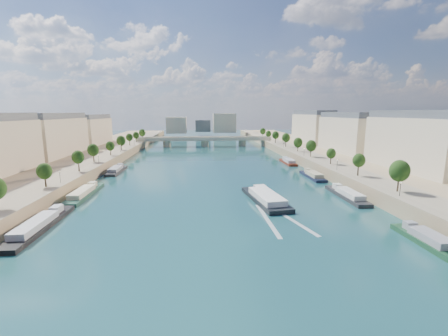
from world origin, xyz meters
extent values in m
plane|color=#0C3537|center=(0.00, 100.00, 0.00)|extent=(700.00, 700.00, 0.00)
cube|color=#9E8460|center=(-72.00, 100.00, 2.50)|extent=(44.00, 520.00, 5.00)
cube|color=#9E8460|center=(72.00, 100.00, 2.50)|extent=(44.00, 520.00, 5.00)
cube|color=gray|center=(-57.00, 100.00, 5.05)|extent=(14.00, 520.00, 0.10)
cube|color=gray|center=(57.00, 100.00, 5.05)|extent=(14.00, 520.00, 0.10)
cylinder|color=#382B1E|center=(-55.00, 66.00, 6.91)|extent=(0.50, 0.50, 3.82)
ellipsoid|color=#163311|center=(-55.00, 66.00, 10.50)|extent=(4.80, 4.80, 5.52)
cylinder|color=#382B1E|center=(-55.00, 90.00, 6.91)|extent=(0.50, 0.50, 3.82)
ellipsoid|color=#163311|center=(-55.00, 90.00, 10.50)|extent=(4.80, 4.80, 5.52)
cylinder|color=#382B1E|center=(-55.00, 114.00, 6.91)|extent=(0.50, 0.50, 3.82)
ellipsoid|color=#163311|center=(-55.00, 114.00, 10.50)|extent=(4.80, 4.80, 5.52)
cylinder|color=#382B1E|center=(-55.00, 138.00, 6.91)|extent=(0.50, 0.50, 3.82)
ellipsoid|color=#163311|center=(-55.00, 138.00, 10.50)|extent=(4.80, 4.80, 5.52)
cylinder|color=#382B1E|center=(-55.00, 162.00, 6.91)|extent=(0.50, 0.50, 3.82)
ellipsoid|color=#163311|center=(-55.00, 162.00, 10.50)|extent=(4.80, 4.80, 5.52)
cylinder|color=#382B1E|center=(-55.00, 186.00, 6.91)|extent=(0.50, 0.50, 3.82)
ellipsoid|color=#163311|center=(-55.00, 186.00, 10.50)|extent=(4.80, 4.80, 5.52)
cylinder|color=#382B1E|center=(-55.00, 210.00, 6.91)|extent=(0.50, 0.50, 3.82)
ellipsoid|color=#163311|center=(-55.00, 210.00, 10.50)|extent=(4.80, 4.80, 5.52)
cylinder|color=#382B1E|center=(-55.00, 234.00, 6.91)|extent=(0.50, 0.50, 3.82)
ellipsoid|color=#163311|center=(-55.00, 234.00, 10.50)|extent=(4.80, 4.80, 5.52)
cylinder|color=#382B1E|center=(55.00, 50.00, 6.91)|extent=(0.50, 0.50, 3.82)
ellipsoid|color=#163311|center=(55.00, 50.00, 10.50)|extent=(4.80, 4.80, 5.52)
cylinder|color=#382B1E|center=(55.00, 74.00, 6.91)|extent=(0.50, 0.50, 3.82)
ellipsoid|color=#163311|center=(55.00, 74.00, 10.50)|extent=(4.80, 4.80, 5.52)
cylinder|color=#382B1E|center=(55.00, 98.00, 6.91)|extent=(0.50, 0.50, 3.82)
ellipsoid|color=#163311|center=(55.00, 98.00, 10.50)|extent=(4.80, 4.80, 5.52)
cylinder|color=#382B1E|center=(55.00, 122.00, 6.91)|extent=(0.50, 0.50, 3.82)
ellipsoid|color=#163311|center=(55.00, 122.00, 10.50)|extent=(4.80, 4.80, 5.52)
cylinder|color=#382B1E|center=(55.00, 146.00, 6.91)|extent=(0.50, 0.50, 3.82)
ellipsoid|color=#163311|center=(55.00, 146.00, 10.50)|extent=(4.80, 4.80, 5.52)
cylinder|color=#382B1E|center=(55.00, 170.00, 6.91)|extent=(0.50, 0.50, 3.82)
ellipsoid|color=#163311|center=(55.00, 170.00, 10.50)|extent=(4.80, 4.80, 5.52)
cylinder|color=#382B1E|center=(55.00, 194.00, 6.91)|extent=(0.50, 0.50, 3.82)
ellipsoid|color=#163311|center=(55.00, 194.00, 10.50)|extent=(4.80, 4.80, 5.52)
cylinder|color=#382B1E|center=(55.00, 218.00, 6.91)|extent=(0.50, 0.50, 3.82)
ellipsoid|color=#163311|center=(55.00, 218.00, 10.50)|extent=(4.80, 4.80, 5.52)
cylinder|color=#382B1E|center=(55.00, 242.00, 6.91)|extent=(0.50, 0.50, 3.82)
ellipsoid|color=#163311|center=(55.00, 242.00, 10.50)|extent=(4.80, 4.80, 5.52)
cylinder|color=black|center=(-52.50, 70.00, 7.00)|extent=(0.14, 0.14, 4.00)
sphere|color=#FFE5B2|center=(-52.50, 70.00, 9.10)|extent=(0.36, 0.36, 0.36)
cylinder|color=black|center=(-52.50, 110.00, 7.00)|extent=(0.14, 0.14, 4.00)
sphere|color=#FFE5B2|center=(-52.50, 110.00, 9.10)|extent=(0.36, 0.36, 0.36)
cylinder|color=black|center=(-52.50, 150.00, 7.00)|extent=(0.14, 0.14, 4.00)
sphere|color=#FFE5B2|center=(-52.50, 150.00, 9.10)|extent=(0.36, 0.36, 0.36)
cylinder|color=black|center=(-52.50, 190.00, 7.00)|extent=(0.14, 0.14, 4.00)
sphere|color=#FFE5B2|center=(-52.50, 190.00, 9.10)|extent=(0.36, 0.36, 0.36)
cylinder|color=black|center=(52.50, 45.00, 7.00)|extent=(0.14, 0.14, 4.00)
sphere|color=#FFE5B2|center=(52.50, 45.00, 9.10)|extent=(0.36, 0.36, 0.36)
cylinder|color=black|center=(52.50, 85.00, 7.00)|extent=(0.14, 0.14, 4.00)
sphere|color=#FFE5B2|center=(52.50, 85.00, 9.10)|extent=(0.36, 0.36, 0.36)
cylinder|color=black|center=(52.50, 125.00, 7.00)|extent=(0.14, 0.14, 4.00)
sphere|color=#FFE5B2|center=(52.50, 125.00, 9.10)|extent=(0.36, 0.36, 0.36)
cylinder|color=black|center=(52.50, 165.00, 7.00)|extent=(0.14, 0.14, 4.00)
sphere|color=#FFE5B2|center=(52.50, 165.00, 9.10)|extent=(0.36, 0.36, 0.36)
cylinder|color=black|center=(52.50, 205.00, 7.00)|extent=(0.14, 0.14, 4.00)
sphere|color=#FFE5B2|center=(52.50, 205.00, 9.10)|extent=(0.36, 0.36, 0.36)
cube|color=#C3B796|center=(-85.00, 141.00, 15.00)|extent=(16.00, 52.00, 20.00)
cube|color=#474C54|center=(-85.00, 141.00, 26.60)|extent=(14.72, 50.44, 3.20)
cube|color=#C3B796|center=(-85.00, 199.00, 15.00)|extent=(16.00, 52.00, 20.00)
cube|color=#474C54|center=(-85.00, 199.00, 26.60)|extent=(14.72, 50.44, 3.20)
cube|color=#C3B796|center=(85.00, 83.00, 15.00)|extent=(16.00, 52.00, 20.00)
cube|color=#474C54|center=(85.00, 83.00, 26.60)|extent=(14.72, 50.44, 3.20)
cube|color=#C3B796|center=(85.00, 141.00, 15.00)|extent=(16.00, 52.00, 20.00)
cube|color=#474C54|center=(85.00, 141.00, 26.60)|extent=(14.72, 50.44, 3.20)
cube|color=#C3B796|center=(85.00, 199.00, 15.00)|extent=(16.00, 52.00, 20.00)
cube|color=#474C54|center=(85.00, 199.00, 26.60)|extent=(14.72, 50.44, 3.20)
cube|color=#C3B796|center=(-30.00, 310.00, 14.00)|extent=(22.00, 18.00, 18.00)
cube|color=#C3B796|center=(25.00, 320.00, 16.00)|extent=(26.00, 20.00, 22.00)
cube|color=#474C54|center=(0.00, 335.00, 12.00)|extent=(18.00, 16.00, 14.00)
cube|color=#C1B79E|center=(0.00, 220.01, 6.20)|extent=(112.00, 11.00, 2.20)
cube|color=#C1B79E|center=(0.00, 215.01, 7.70)|extent=(112.00, 0.80, 0.90)
cube|color=#C1B79E|center=(0.00, 225.01, 7.70)|extent=(112.00, 0.80, 0.90)
cylinder|color=#C1B79E|center=(-32.00, 220.01, 2.50)|extent=(6.40, 6.40, 5.00)
cylinder|color=#C1B79E|center=(0.00, 220.01, 2.50)|extent=(6.40, 6.40, 5.00)
cylinder|color=#C1B79E|center=(32.00, 220.01, 2.50)|extent=(6.40, 6.40, 5.00)
cube|color=#C1B79E|center=(-52.00, 220.01, 2.50)|extent=(6.00, 12.00, 5.00)
cube|color=#C1B79E|center=(52.00, 220.01, 2.50)|extent=(6.00, 12.00, 5.00)
cube|color=black|center=(16.47, 59.90, 0.40)|extent=(11.84, 28.95, 2.01)
cube|color=white|center=(16.47, 57.65, 2.31)|extent=(9.05, 19.01, 1.81)
cube|color=white|center=(16.47, 68.34, 2.31)|extent=(4.44, 3.90, 1.80)
cube|color=silver|center=(13.27, 42.90, 0.02)|extent=(1.63, 26.02, 0.04)
cube|color=silver|center=(19.67, 42.90, 0.02)|extent=(7.86, 25.43, 0.04)
cube|color=black|center=(-45.50, 41.49, 0.30)|extent=(5.00, 29.97, 1.80)
cube|color=#B7BBC4|center=(-45.50, 39.09, 2.00)|extent=(4.10, 16.49, 1.60)
cube|color=#B7BBC4|center=(-45.50, 50.48, 2.10)|extent=(2.50, 3.60, 1.80)
cube|color=#1B4537|center=(-45.50, 71.52, 0.30)|extent=(5.00, 27.76, 1.80)
cube|color=beige|center=(-45.50, 69.30, 2.00)|extent=(4.10, 15.27, 1.60)
cube|color=beige|center=(-45.50, 79.85, 2.10)|extent=(2.50, 3.33, 1.80)
cube|color=#27272A|center=(-45.50, 113.53, 0.30)|extent=(5.00, 23.41, 1.80)
cube|color=gray|center=(-45.50, 111.66, 2.00)|extent=(4.10, 12.87, 1.60)
cube|color=gray|center=(-45.50, 120.56, 2.10)|extent=(2.50, 2.81, 1.80)
cube|color=#1B4429|center=(45.50, 25.14, 0.30)|extent=(5.00, 17.96, 1.80)
cube|color=gray|center=(45.50, 23.70, 2.00)|extent=(4.10, 9.88, 1.60)
cube|color=gray|center=(45.50, 30.53, 2.10)|extent=(2.50, 2.16, 1.80)
cube|color=#29282B|center=(45.50, 61.85, 0.30)|extent=(5.00, 24.61, 1.80)
cube|color=silver|center=(45.50, 59.88, 2.00)|extent=(4.10, 13.53, 1.60)
cube|color=silver|center=(45.50, 69.23, 2.10)|extent=(2.50, 2.95, 1.80)
cube|color=#161C32|center=(45.50, 93.30, 0.30)|extent=(5.00, 21.31, 1.80)
cube|color=#B8AD8A|center=(45.50, 91.60, 2.00)|extent=(4.10, 11.72, 1.60)
cube|color=#B8AD8A|center=(45.50, 99.70, 2.10)|extent=(2.50, 2.56, 1.80)
cube|color=maroon|center=(45.50, 130.75, 0.30)|extent=(5.00, 20.43, 1.80)
cube|color=#B1B6BE|center=(45.50, 129.12, 2.00)|extent=(4.10, 11.24, 1.60)
cube|color=#B1B6BE|center=(45.50, 136.88, 2.10)|extent=(2.50, 2.45, 1.80)
camera|label=1|loc=(-5.08, -33.91, 29.15)|focal=24.00mm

